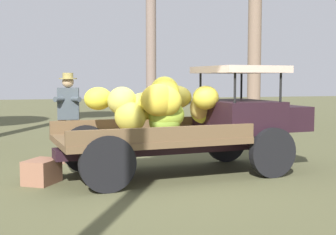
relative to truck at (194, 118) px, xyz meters
The scene contains 4 objects.
ground_plane 1.14m from the truck, behind, with size 60.00×60.00×0.00m, color brown.
truck is the anchor object (origin of this frame).
farmer 2.54m from the truck, 143.70° to the left, with size 0.52×0.48×1.75m.
wooden_crate 2.67m from the truck, behind, with size 0.56×0.41×0.38m, color #8C5D46.
Camera 1 is at (-1.84, -7.57, 1.65)m, focal length 49.95 mm.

